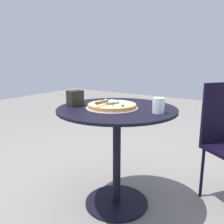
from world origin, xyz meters
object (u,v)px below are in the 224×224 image
object	(u,v)px
pizza_on_tray	(112,106)
drinking_cup	(158,105)
pizza_server	(107,102)
patio_table	(117,136)
napkin_dispenser	(75,98)

from	to	relation	value
pizza_on_tray	drinking_cup	xyz separation A→B (m)	(-0.04, 0.33, 0.03)
pizza_server	drinking_cup	xyz separation A→B (m)	(-0.09, 0.34, -0.00)
patio_table	napkin_dispenser	bearing A→B (deg)	-68.08
pizza_on_tray	pizza_server	size ratio (longest dim) A/B	1.72
patio_table	napkin_dispenser	size ratio (longest dim) A/B	7.44
pizza_on_tray	pizza_server	distance (m)	0.07
pizza_server	drinking_cup	world-z (taller)	drinking_cup
patio_table	pizza_server	world-z (taller)	pizza_server
drinking_cup	napkin_dispenser	size ratio (longest dim) A/B	0.86
pizza_server	drinking_cup	distance (m)	0.35
pizza_server	napkin_dispenser	size ratio (longest dim) A/B	1.87
pizza_on_tray	napkin_dispenser	world-z (taller)	napkin_dispenser
pizza_on_tray	pizza_server	xyz separation A→B (m)	(0.06, -0.01, 0.04)
drinking_cup	pizza_on_tray	bearing A→B (deg)	-83.50
pizza_on_tray	drinking_cup	world-z (taller)	drinking_cup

